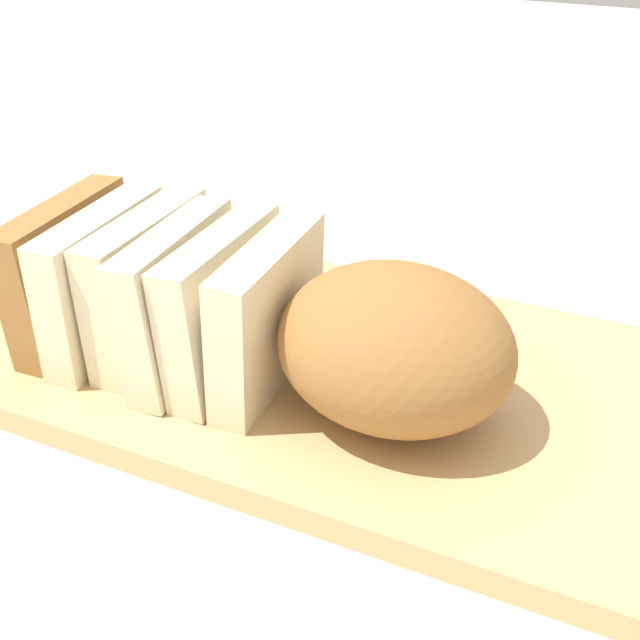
# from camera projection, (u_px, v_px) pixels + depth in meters

# --- Properties ---
(ground_plane) EXTENTS (3.00, 3.00, 0.00)m
(ground_plane) POSITION_uv_depth(u_px,v_px,m) (320.00, 381.00, 0.54)
(ground_plane) COLOR silver
(cutting_board) EXTENTS (0.47, 0.26, 0.02)m
(cutting_board) POSITION_uv_depth(u_px,v_px,m) (320.00, 370.00, 0.54)
(cutting_board) COLOR tan
(cutting_board) RESTS_ON ground_plane
(bread_loaf) EXTENTS (0.32, 0.12, 0.10)m
(bread_loaf) POSITION_uv_depth(u_px,v_px,m) (269.00, 318.00, 0.49)
(bread_loaf) COLOR #996633
(bread_loaf) RESTS_ON cutting_board
(bread_knife) EXTENTS (0.27, 0.09, 0.02)m
(bread_knife) POSITION_uv_depth(u_px,v_px,m) (332.00, 294.00, 0.59)
(bread_knife) COLOR silver
(bread_knife) RESTS_ON cutting_board
(crumb_near_knife) EXTENTS (0.00, 0.00, 0.00)m
(crumb_near_knife) POSITION_uv_depth(u_px,v_px,m) (392.00, 392.00, 0.50)
(crumb_near_knife) COLOR #996633
(crumb_near_knife) RESTS_ON cutting_board
(crumb_near_loaf) EXTENTS (0.01, 0.01, 0.01)m
(crumb_near_loaf) POSITION_uv_depth(u_px,v_px,m) (262.00, 371.00, 0.52)
(crumb_near_loaf) COLOR #996633
(crumb_near_loaf) RESTS_ON cutting_board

